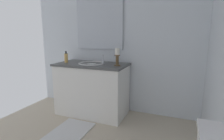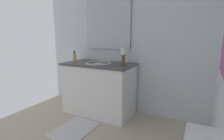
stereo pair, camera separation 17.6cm
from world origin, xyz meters
name	(u,v)px [view 1 (the left image)]	position (x,y,z in m)	size (l,w,h in m)	color
wall_left	(113,35)	(-1.48, 0.00, 1.23)	(0.04, 2.78, 2.45)	silver
vanity_cabinet	(92,89)	(-1.16, -0.21, 0.40)	(0.58, 1.09, 0.80)	white
sink_basin	(92,66)	(-1.16, -0.21, 0.76)	(0.40, 0.40, 0.24)	white
mirror	(99,22)	(-1.44, -0.21, 1.42)	(0.02, 0.80, 0.85)	silver
candle_holder_tall	(117,57)	(-1.13, 0.21, 0.93)	(0.09, 0.09, 0.24)	brown
soap_bottle	(66,58)	(-1.11, -0.63, 0.87)	(0.06, 0.06, 0.18)	#E5B259
bath_mat	(70,131)	(-0.53, -0.21, 0.01)	(0.60, 0.44, 0.02)	silver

